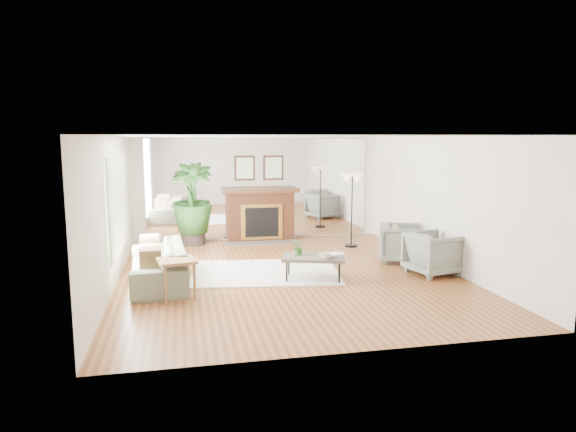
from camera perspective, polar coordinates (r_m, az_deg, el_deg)
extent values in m
plane|color=brown|center=(9.40, 0.04, -6.55)|extent=(7.00, 7.00, 0.00)
cube|color=white|center=(9.02, -18.87, 0.45)|extent=(0.02, 7.00, 2.50)
cube|color=white|center=(10.19, 16.73, 1.44)|extent=(0.02, 7.00, 2.50)
cube|color=white|center=(12.56, -3.25, 3.10)|extent=(6.00, 0.02, 2.50)
cube|color=silver|center=(12.54, -3.24, 3.09)|extent=(5.40, 0.04, 2.40)
cube|color=#B2E09E|center=(9.40, -18.43, 1.40)|extent=(0.04, 2.40, 1.50)
cube|color=brown|center=(12.44, -3.08, 0.02)|extent=(1.60, 0.40, 1.20)
cube|color=gold|center=(12.25, -2.93, -0.68)|extent=(1.00, 0.04, 0.85)
cube|color=black|center=(12.23, -2.91, -0.69)|extent=(0.80, 0.04, 0.70)
cube|color=#60544C|center=(12.20, -2.81, -2.94)|extent=(1.70, 0.55, 0.03)
cube|color=#4E2F19|center=(12.34, -3.09, 2.86)|extent=(1.85, 0.46, 0.10)
cube|color=black|center=(12.42, -4.84, 5.33)|extent=(0.50, 0.04, 0.60)
cube|color=black|center=(12.52, -1.64, 5.38)|extent=(0.50, 0.04, 0.60)
cube|color=white|center=(9.52, -2.53, -6.27)|extent=(2.89, 2.24, 0.03)
cube|color=#60544C|center=(8.97, 2.85, -4.63)|extent=(1.21, 0.91, 0.05)
cylinder|color=black|center=(8.83, -0.14, -6.27)|extent=(0.03, 0.03, 0.38)
cylinder|color=black|center=(8.80, 5.73, -6.37)|extent=(0.03, 0.03, 0.38)
cylinder|color=black|center=(9.27, 0.10, -5.56)|extent=(0.03, 0.03, 0.38)
cylinder|color=black|center=(9.24, 5.69, -5.65)|extent=(0.03, 0.03, 0.38)
imported|color=gray|center=(9.12, -14.27, -5.15)|extent=(1.02, 2.32, 0.66)
imported|color=gray|center=(10.56, 12.44, -2.94)|extent=(1.07, 1.05, 0.76)
imported|color=gray|center=(9.72, 15.88, -4.02)|extent=(1.00, 0.98, 0.77)
cube|color=olive|center=(8.08, -12.27, -4.86)|extent=(0.65, 0.65, 0.04)
cylinder|color=olive|center=(7.92, -13.45, -7.49)|extent=(0.04, 0.04, 0.59)
cylinder|color=olive|center=(8.00, -10.33, -7.22)|extent=(0.04, 0.04, 0.59)
cylinder|color=olive|center=(8.33, -13.99, -6.70)|extent=(0.04, 0.04, 0.59)
cylinder|color=olive|center=(8.41, -11.03, -6.45)|extent=(0.04, 0.04, 0.59)
cylinder|color=black|center=(12.19, -10.47, -2.21)|extent=(0.55, 0.55, 0.39)
imported|color=#2C6425|center=(12.05, -10.59, 1.96)|extent=(0.99, 0.99, 1.63)
cylinder|color=black|center=(11.88, 7.02, -3.28)|extent=(0.28, 0.28, 0.04)
cylinder|color=black|center=(11.74, 7.09, 0.48)|extent=(0.03, 0.03, 1.61)
cone|color=#F2E3CD|center=(11.62, 6.60, 4.16)|extent=(0.30, 0.30, 0.22)
cone|color=#F2E3CD|center=(11.70, 7.72, 4.16)|extent=(0.30, 0.30, 0.22)
imported|color=#2C6425|center=(9.01, 1.21, -3.48)|extent=(0.28, 0.25, 0.28)
imported|color=olive|center=(8.83, 4.40, -4.44)|extent=(0.36, 0.36, 0.07)
imported|color=olive|center=(9.12, 5.06, -4.20)|extent=(0.23, 0.29, 0.02)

